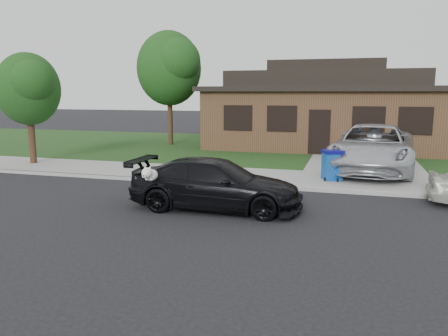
# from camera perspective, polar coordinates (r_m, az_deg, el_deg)

# --- Properties ---
(ground) EXTENTS (120.00, 120.00, 0.00)m
(ground) POSITION_cam_1_polar(r_m,az_deg,el_deg) (11.93, -11.45, -5.33)
(ground) COLOR black
(ground) RESTS_ON ground
(sidewalk) EXTENTS (60.00, 3.00, 0.12)m
(sidewalk) POSITION_cam_1_polar(r_m,az_deg,el_deg) (16.40, -3.39, -0.79)
(sidewalk) COLOR gray
(sidewalk) RESTS_ON ground
(curb) EXTENTS (60.00, 0.12, 0.12)m
(curb) POSITION_cam_1_polar(r_m,az_deg,el_deg) (15.02, -5.30, -1.81)
(curb) COLOR gray
(curb) RESTS_ON ground
(lawn) EXTENTS (60.00, 13.00, 0.13)m
(lawn) POSITION_cam_1_polar(r_m,az_deg,el_deg) (24.00, 2.98, 2.62)
(lawn) COLOR #193814
(lawn) RESTS_ON ground
(driveway) EXTENTS (4.50, 13.00, 0.14)m
(driveway) POSITION_cam_1_polar(r_m,az_deg,el_deg) (20.42, 17.62, 0.90)
(driveway) COLOR gray
(driveway) RESTS_ON ground
(sedan) EXTENTS (4.64, 2.23, 1.34)m
(sedan) POSITION_cam_1_polar(r_m,az_deg,el_deg) (11.64, -1.13, -2.11)
(sedan) COLOR black
(sedan) RESTS_ON ground
(minivan) EXTENTS (3.53, 6.54, 1.74)m
(minivan) POSITION_cam_1_polar(r_m,az_deg,el_deg) (17.52, 18.86, 2.53)
(minivan) COLOR silver
(minivan) RESTS_ON driveway
(recycling_bin) EXTENTS (0.81, 0.81, 1.04)m
(recycling_bin) POSITION_cam_1_polar(r_m,az_deg,el_deg) (15.26, 13.94, 0.37)
(recycling_bin) COLOR #0D4193
(recycling_bin) RESTS_ON sidewalk
(house) EXTENTS (12.60, 8.60, 4.65)m
(house) POSITION_cam_1_polar(r_m,az_deg,el_deg) (25.24, 13.03, 7.45)
(house) COLOR #422B1C
(house) RESTS_ON ground
(tree_0) EXTENTS (3.78, 3.60, 6.34)m
(tree_0) POSITION_cam_1_polar(r_m,az_deg,el_deg) (25.07, -6.94, 12.98)
(tree_0) COLOR #332114
(tree_0) RESTS_ON ground
(tree_2) EXTENTS (2.73, 2.60, 4.59)m
(tree_2) POSITION_cam_1_polar(r_m,az_deg,el_deg) (19.93, -24.12, 9.54)
(tree_2) COLOR #332114
(tree_2) RESTS_ON ground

